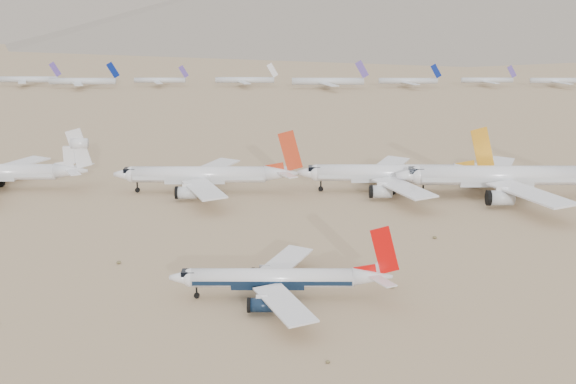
% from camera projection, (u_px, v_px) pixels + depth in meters
% --- Properties ---
extents(ground, '(7000.00, 7000.00, 0.00)m').
position_uv_depth(ground, '(263.00, 291.00, 134.99)').
color(ground, '#8A6F50').
rests_on(ground, ground).
extents(main_airliner, '(39.41, 38.49, 13.91)m').
position_uv_depth(main_airliner, '(282.00, 279.00, 130.73)').
color(main_airliner, white).
rests_on(main_airliner, ground).
extents(row2_navy_widebody, '(59.84, 58.51, 21.29)m').
position_uv_depth(row2_navy_widebody, '(510.00, 176.00, 197.78)').
color(row2_navy_widebody, white).
rests_on(row2_navy_widebody, ground).
extents(row2_gold_tail, '(52.51, 51.36, 18.70)m').
position_uv_depth(row2_gold_tail, '(394.00, 174.00, 204.10)').
color(row2_gold_tail, white).
rests_on(row2_gold_tail, ground).
extents(row2_orange_tail, '(50.29, 49.20, 17.94)m').
position_uv_depth(row2_orange_tail, '(207.00, 175.00, 202.96)').
color(row2_orange_tail, white).
rests_on(row2_orange_tail, ground).
extents(row2_white_trijet, '(50.71, 49.56, 17.97)m').
position_uv_depth(row2_white_trijet, '(0.00, 172.00, 206.15)').
color(row2_white_trijet, white).
rests_on(row2_white_trijet, ground).
extents(distant_storage_row, '(666.11, 54.78, 15.09)m').
position_uv_depth(distant_storage_row, '(381.00, 80.00, 450.90)').
color(distant_storage_row, silver).
rests_on(distant_storage_row, ground).
extents(desert_scrub, '(261.14, 121.67, 0.63)m').
position_uv_depth(desert_scrub, '(269.00, 359.00, 108.71)').
color(desert_scrub, brown).
rests_on(desert_scrub, ground).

